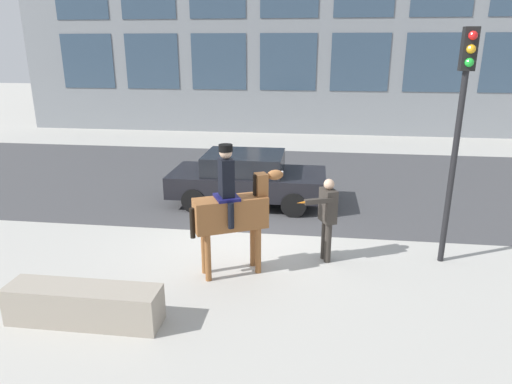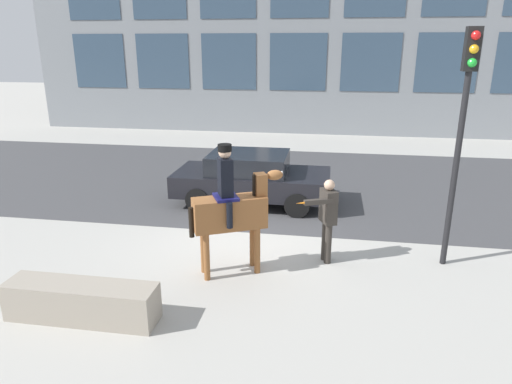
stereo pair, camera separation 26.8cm
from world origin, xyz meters
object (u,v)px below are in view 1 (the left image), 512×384
(traffic_light, at_px, (460,113))
(mounted_horse_lead, at_px, (232,209))
(street_car_near_lane, at_px, (247,177))
(planter_ledge, at_px, (84,305))
(pedestrian_bystander, at_px, (327,214))

(traffic_light, bearing_deg, mounted_horse_lead, -165.86)
(street_car_near_lane, distance_m, traffic_light, 5.59)
(mounted_horse_lead, bearing_deg, planter_ledge, -162.10)
(mounted_horse_lead, relative_size, traffic_light, 0.56)
(pedestrian_bystander, distance_m, traffic_light, 2.96)
(pedestrian_bystander, relative_size, street_car_near_lane, 0.41)
(mounted_horse_lead, height_order, planter_ledge, mounted_horse_lead)
(street_car_near_lane, relative_size, planter_ledge, 1.72)
(street_car_near_lane, bearing_deg, planter_ledge, -105.69)
(mounted_horse_lead, height_order, traffic_light, traffic_light)
(traffic_light, distance_m, planter_ledge, 7.03)
(traffic_light, bearing_deg, pedestrian_bystander, -173.08)
(street_car_near_lane, bearing_deg, traffic_light, -34.29)
(mounted_horse_lead, xyz_separation_m, pedestrian_bystander, (1.69, 0.72, -0.29))
(mounted_horse_lead, xyz_separation_m, street_car_near_lane, (-0.32, 3.90, -0.54))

